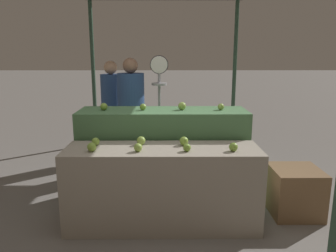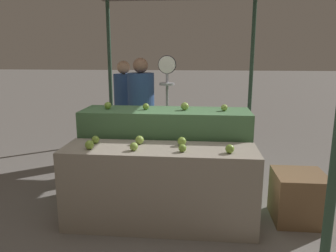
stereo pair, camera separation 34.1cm
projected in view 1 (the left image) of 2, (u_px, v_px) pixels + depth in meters
The scene contains 18 objects.
ground_plane at pixel (163, 224), 3.33m from camera, with size 60.00×60.00×0.00m, color slate.
display_counter_front at pixel (163, 187), 3.24m from camera, with size 1.89×0.55×0.81m, color gray.
display_counter_back at pixel (163, 156), 3.80m from camera, with size 1.89×0.55×1.07m, color #4C7A4C.
apple_front_0 at pixel (92, 147), 3.03m from camera, with size 0.09×0.09×0.09m, color #84AD3D.
apple_front_1 at pixel (138, 148), 3.03m from camera, with size 0.08×0.08×0.08m, color #8EB247.
apple_front_2 at pixel (187, 148), 3.03m from camera, with size 0.07×0.07×0.07m, color #7AA338.
apple_front_3 at pixel (233, 147), 3.04m from camera, with size 0.08×0.08×0.08m, color #7AA338.
apple_front_4 at pixel (96, 142), 3.23m from camera, with size 0.08×0.08×0.08m, color #84AD3D.
apple_front_5 at pixel (141, 141), 3.25m from camera, with size 0.09×0.09×0.09m, color #8EB247.
apple_front_6 at pixel (184, 141), 3.24m from camera, with size 0.09×0.09×0.09m, color #84AD3D.
apple_back_0 at pixel (104, 107), 3.65m from camera, with size 0.08×0.08×0.08m, color #7AA338.
apple_back_1 at pixel (143, 107), 3.66m from camera, with size 0.07×0.07×0.07m, color #7AA338.
apple_back_2 at pixel (182, 106), 3.67m from camera, with size 0.09×0.09×0.09m, color #8EB247.
apple_back_3 at pixel (221, 107), 3.67m from camera, with size 0.07×0.07×0.07m, color #8EB247.
produce_scale at pixel (159, 92), 4.34m from camera, with size 0.24×0.20×1.67m.
person_vendor_at_scale at pixel (131, 107), 4.73m from camera, with size 0.45×0.45×1.64m.
person_customer_left at pixel (112, 103), 5.21m from camera, with size 0.39×0.39×1.58m.
wooden_crate_side at pixel (295, 191), 3.50m from camera, with size 0.51×0.51×0.51m, color brown.
Camera 1 is at (0.03, -3.03, 1.70)m, focal length 35.00 mm.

